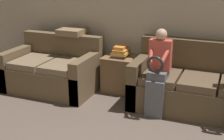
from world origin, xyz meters
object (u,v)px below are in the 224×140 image
at_px(child_left_seated, 158,70).
at_px(book_stack, 121,52).
at_px(couch_side, 54,71).
at_px(side_shelf, 120,73).
at_px(couch_main, 200,87).
at_px(throw_pillow, 72,31).

xyz_separation_m(child_left_seated, book_stack, (-0.79, 0.63, 0.02)).
relative_size(couch_side, book_stack, 5.12).
relative_size(couch_side, side_shelf, 2.52).
distance_m(couch_main, throw_pillow, 2.30).
bearing_deg(child_left_seated, side_shelf, 141.36).
bearing_deg(child_left_seated, book_stack, 141.39).
height_order(couch_main, couch_side, couch_main).
bearing_deg(couch_main, book_stack, 169.82).
height_order(side_shelf, throw_pillow, throw_pillow).
distance_m(book_stack, throw_pillow, 0.92).
height_order(couch_main, side_shelf, couch_main).
distance_m(couch_main, side_shelf, 1.35).
relative_size(child_left_seated, side_shelf, 2.05).
distance_m(couch_side, side_shelf, 1.14).
distance_m(side_shelf, throw_pillow, 1.09).
height_order(couch_side, child_left_seated, child_left_seated).
bearing_deg(couch_side, side_shelf, 18.61).
bearing_deg(couch_side, couch_main, 2.95).
height_order(child_left_seated, side_shelf, child_left_seated).
xyz_separation_m(book_stack, throw_pillow, (-0.88, -0.02, 0.27)).
height_order(couch_side, book_stack, couch_side).
bearing_deg(child_left_seated, couch_side, 171.81).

